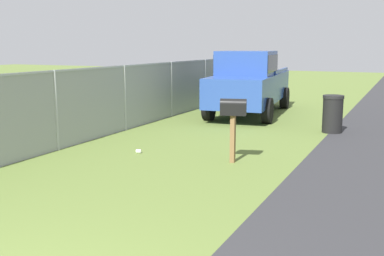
{
  "coord_description": "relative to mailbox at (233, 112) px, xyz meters",
  "views": [
    {
      "loc": [
        -1.97,
        -2.86,
        2.28
      ],
      "look_at": [
        5.05,
        0.42,
        0.9
      ],
      "focal_mm": 43.83,
      "sensor_mm": 36.0,
      "label": 1
    }
  ],
  "objects": [
    {
      "name": "trash_bin",
      "position": [
        4.12,
        -1.27,
        -0.51
      ],
      "size": [
        0.54,
        0.54,
        0.99
      ],
      "color": "black",
      "rests_on": "ground"
    },
    {
      "name": "litter_cup_far_scatter",
      "position": [
        -0.09,
        2.1,
        -0.97
      ],
      "size": [
        0.1,
        0.12,
        0.08
      ],
      "primitive_type": "cylinder",
      "rotation": [
        0.0,
        1.57,
        1.84
      ],
      "color": "white",
      "rests_on": "ground"
    },
    {
      "name": "fence_section",
      "position": [
        2.11,
        3.85,
        -0.06
      ],
      "size": [
        16.27,
        0.07,
        1.75
      ],
      "color": "#9EA3A8",
      "rests_on": "ground"
    },
    {
      "name": "mailbox",
      "position": [
        0.0,
        0.0,
        0.0
      ],
      "size": [
        0.33,
        0.54,
        1.26
      ],
      "rotation": [
        0.0,
        0.0,
        0.29
      ],
      "color": "brown",
      "rests_on": "ground"
    },
    {
      "name": "pickup_truck",
      "position": [
        6.29,
        1.74,
        0.1
      ],
      "size": [
        5.54,
        2.49,
        2.09
      ],
      "rotation": [
        0.0,
        0.0,
        3.25
      ],
      "color": "#284793",
      "rests_on": "ground"
    }
  ]
}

